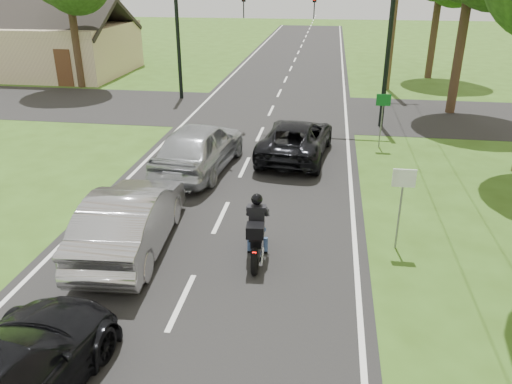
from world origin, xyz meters
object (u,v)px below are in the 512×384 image
traffic_signal (345,30)px  sign_green (383,108)px  silver_sedan (131,219)px  sign_white (403,190)px  dark_suv (296,139)px  silver_suv (199,147)px  motorcycle_rider (257,234)px

traffic_signal → sign_green: traffic_signal is taller
silver_sedan → sign_green: sign_green is taller
traffic_signal → sign_white: bearing=-83.0°
traffic_signal → sign_white: traffic_signal is taller
dark_suv → traffic_signal: (1.63, 4.58, 3.44)m
silver_suv → sign_white: 7.69m
motorcycle_rider → dark_suv: motorcycle_rider is taller
sign_green → motorcycle_rider: bearing=-111.6°
silver_suv → sign_white: sign_white is taller
silver_sedan → sign_green: bearing=-131.0°
motorcycle_rider → traffic_signal: bearing=76.4°
motorcycle_rider → silver_sedan: 3.15m
sign_white → sign_green: same height
dark_suv → sign_green: sign_green is taller
motorcycle_rider → silver_sedan: (-3.14, 0.10, 0.13)m
silver_sedan → sign_green: size_ratio=2.28×
motorcycle_rider → dark_suv: (0.39, 7.48, 0.02)m
silver_suv → sign_green: size_ratio=2.39×
motorcycle_rider → dark_suv: 7.49m
silver_sedan → sign_green: (6.72, 8.95, 0.79)m
dark_suv → silver_sedan: 8.18m
silver_sedan → traffic_signal: 13.45m
traffic_signal → silver_suv: bearing=-126.6°
dark_suv → sign_white: 7.15m
dark_suv → sign_white: sign_white is taller
silver_sedan → silver_suv: size_ratio=0.96×
motorcycle_rider → sign_green: (3.58, 9.04, 0.92)m
motorcycle_rider → sign_white: 3.65m
silver_suv → traffic_signal: traffic_signal is taller
traffic_signal → sign_white: (1.36, -11.02, -2.54)m
silver_sedan → silver_suv: bearing=-97.7°
dark_suv → traffic_signal: traffic_signal is taller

